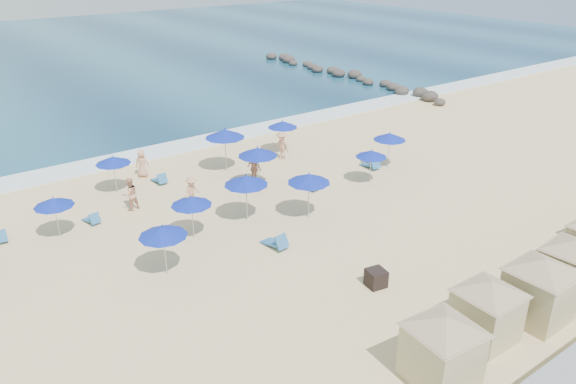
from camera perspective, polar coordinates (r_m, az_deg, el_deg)
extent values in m
plane|color=beige|center=(26.66, 2.86, -4.61)|extent=(160.00, 160.00, 0.00)
cube|color=navy|center=(75.60, -25.14, 12.11)|extent=(160.00, 80.00, 0.06)
cube|color=white|center=(38.83, -11.77, 4.37)|extent=(160.00, 2.50, 0.08)
ellipsoid|color=#2D2725|center=(50.28, 15.16, 8.80)|extent=(1.00, 1.00, 0.65)
ellipsoid|color=#2D2725|center=(51.52, 14.22, 9.41)|extent=(1.48, 1.48, 0.96)
ellipsoid|color=#2D2725|center=(52.81, 13.31, 9.82)|extent=(1.40, 1.40, 0.91)
ellipsoid|color=#2D2725|center=(53.16, 11.47, 10.05)|extent=(1.32, 1.32, 0.86)
ellipsoid|color=#2D2725|center=(54.49, 10.65, 10.42)|extent=(1.24, 1.24, 0.81)
ellipsoid|color=#2D2725|center=(55.83, 9.87, 10.78)|extent=(1.16, 1.16, 0.75)
ellipsoid|color=#2D2725|center=(56.28, 8.15, 10.97)|extent=(1.08, 1.08, 0.70)
ellipsoid|color=#2D2725|center=(57.66, 7.44, 11.30)|extent=(1.00, 1.00, 0.65)
ellipsoid|color=#2D2725|center=(59.01, 6.78, 11.76)|extent=(1.48, 1.48, 0.96)
ellipsoid|color=#2D2725|center=(59.54, 5.17, 11.91)|extent=(1.40, 1.40, 0.91)
ellipsoid|color=#2D2725|center=(60.96, 4.56, 12.20)|extent=(1.32, 1.32, 0.86)
ellipsoid|color=#2D2725|center=(61.55, 3.03, 12.33)|extent=(1.24, 1.24, 0.81)
ellipsoid|color=#2D2725|center=(62.99, 2.49, 12.59)|extent=(1.16, 1.16, 0.75)
ellipsoid|color=#2D2725|center=(64.44, 1.97, 12.84)|extent=(1.08, 1.08, 0.70)
ellipsoid|color=#2D2725|center=(65.10, 0.54, 12.95)|extent=(1.00, 1.00, 0.65)
ellipsoid|color=#2D2725|center=(66.54, 0.08, 13.30)|extent=(1.48, 1.48, 0.96)
ellipsoid|color=#2D2725|center=(68.01, -0.36, 13.52)|extent=(1.40, 1.40, 0.91)
ellipsoid|color=#2D2725|center=(68.74, -1.71, 13.60)|extent=(1.32, 1.32, 0.86)
cube|color=black|center=(23.18, 8.93, -8.63)|extent=(0.85, 0.85, 0.73)
cube|color=tan|center=(18.87, 15.32, -15.68)|extent=(2.09, 2.09, 1.93)
cube|color=#9E8466|center=(18.28, 15.65, -13.34)|extent=(2.19, 2.19, 0.08)
pyramid|color=#9E8466|center=(18.00, 15.83, -12.11)|extent=(4.22, 4.22, 0.48)
cube|color=tan|center=(21.03, 19.45, -11.78)|extent=(1.89, 1.89, 1.87)
cube|color=#9E8466|center=(20.52, 19.81, -9.66)|extent=(1.99, 1.99, 0.07)
pyramid|color=#9E8466|center=(20.28, 20.00, -8.55)|extent=(4.09, 4.09, 0.47)
cube|color=tan|center=(22.69, 24.07, -9.53)|extent=(2.07, 2.07, 2.02)
cube|color=#9E8466|center=(22.18, 24.50, -7.34)|extent=(2.18, 2.18, 0.08)
pyramid|color=#9E8466|center=(21.94, 24.72, -6.21)|extent=(4.42, 4.42, 0.50)
cube|color=tan|center=(24.68, 26.82, -7.33)|extent=(2.13, 2.13, 1.97)
cube|color=#9E8466|center=(24.23, 27.25, -5.33)|extent=(2.24, 2.24, 0.08)
cylinder|color=#A5A8AD|center=(28.41, -22.40, -2.76)|extent=(0.04, 0.04, 1.66)
cone|color=#0D2195|center=(28.01, -22.72, -0.95)|extent=(1.84, 1.84, 0.39)
sphere|color=#0D2195|center=(27.92, -22.79, -0.50)|extent=(0.07, 0.07, 0.07)
cylinder|color=#A5A8AD|center=(23.96, -12.38, -6.22)|extent=(0.05, 0.05, 1.84)
cone|color=#0D2195|center=(23.44, -12.61, -3.92)|extent=(2.03, 2.03, 0.43)
sphere|color=#0D2195|center=(23.32, -12.67, -3.34)|extent=(0.08, 0.08, 0.08)
cylinder|color=#A5A8AD|center=(32.46, -17.14, 1.41)|extent=(0.05, 0.05, 1.74)
cone|color=#0D2195|center=(32.10, -17.37, 3.11)|extent=(1.93, 1.93, 0.41)
sphere|color=#0D2195|center=(32.01, -17.42, 3.54)|extent=(0.07, 0.07, 0.07)
cylinder|color=#A5A8AD|center=(27.88, -4.22, -1.02)|extent=(0.05, 0.05, 1.98)
cone|color=#0D2195|center=(27.41, -4.29, 1.20)|extent=(2.19, 2.19, 0.47)
sphere|color=#0D2195|center=(27.30, -4.31, 1.75)|extent=(0.08, 0.08, 0.08)
cylinder|color=#A5A8AD|center=(28.14, 2.10, -0.76)|extent=(0.05, 0.05, 1.95)
cone|color=#0D2195|center=(27.68, 2.14, 1.41)|extent=(2.15, 2.15, 0.46)
sphere|color=#0D2195|center=(27.57, 2.15, 1.95)|extent=(0.08, 0.08, 0.08)
cylinder|color=#A5A8AD|center=(34.20, -6.34, 3.90)|extent=(0.06, 0.06, 2.16)
cone|color=#0D2195|center=(33.79, -6.44, 5.94)|extent=(2.39, 2.39, 0.51)
sphere|color=#0D2195|center=(33.69, -6.46, 6.44)|extent=(0.09, 0.09, 0.09)
cylinder|color=#A5A8AD|center=(31.51, -3.06, 2.07)|extent=(0.05, 0.05, 2.00)
cone|color=#0D2195|center=(31.09, -3.11, 4.10)|extent=(2.21, 2.21, 0.47)
sphere|color=#0D2195|center=(30.99, -3.12, 4.60)|extent=(0.08, 0.08, 0.08)
cylinder|color=#A5A8AD|center=(37.09, -0.55, 5.34)|extent=(0.05, 0.05, 1.78)
cone|color=#0D2195|center=(36.76, -0.55, 6.90)|extent=(1.97, 1.97, 0.42)
sphere|color=#0D2195|center=(36.69, -0.56, 7.28)|extent=(0.07, 0.07, 0.07)
cylinder|color=#A5A8AD|center=(35.17, 10.17, 3.93)|extent=(0.05, 0.05, 1.81)
cone|color=#0D2195|center=(34.82, 10.30, 5.58)|extent=(2.00, 2.00, 0.43)
sphere|color=#0D2195|center=(34.74, 10.33, 5.99)|extent=(0.08, 0.08, 0.08)
cylinder|color=#A5A8AD|center=(32.64, 8.36, 2.28)|extent=(0.04, 0.04, 1.63)
cone|color=#0D2195|center=(32.30, 8.47, 3.88)|extent=(1.81, 1.81, 0.39)
sphere|color=#0D2195|center=(32.22, 8.49, 4.27)|extent=(0.07, 0.07, 0.07)
cylinder|color=#A5A8AD|center=(26.60, -9.65, -2.91)|extent=(0.05, 0.05, 1.73)
cone|color=#0D2195|center=(26.16, -9.80, -0.91)|extent=(1.91, 1.91, 0.41)
sphere|color=#0D2195|center=(26.05, -9.84, -0.41)|extent=(0.07, 0.07, 0.07)
cube|color=#296397|center=(29.62, -27.20, -4.03)|extent=(0.68, 1.24, 0.33)
cube|color=#296397|center=(29.07, -27.20, -4.02)|extent=(0.59, 0.38, 0.58)
cube|color=#296397|center=(29.63, -19.40, -2.65)|extent=(0.69, 1.15, 0.30)
cube|color=#296397|center=(29.17, -19.03, -2.55)|extent=(0.55, 0.38, 0.52)
cube|color=#296397|center=(33.43, -13.00, 1.22)|extent=(0.60, 1.19, 0.32)
cube|color=#296397|center=(32.93, -12.65, 1.35)|extent=(0.56, 0.34, 0.57)
cube|color=#296397|center=(25.81, -1.45, -5.16)|extent=(0.75, 1.38, 0.37)
cube|color=#296397|center=(25.31, -0.63, -5.09)|extent=(0.66, 0.42, 0.64)
cube|color=#296397|center=(31.70, 2.14, 0.55)|extent=(0.65, 1.16, 0.30)
cube|color=#296397|center=(31.32, 2.75, 0.68)|extent=(0.55, 0.36, 0.53)
cube|color=#296397|center=(35.12, 8.28, 2.76)|extent=(0.71, 1.35, 0.36)
cube|color=#296397|center=(34.64, 8.90, 2.88)|extent=(0.64, 0.40, 0.64)
imported|color=tan|center=(30.09, -15.75, -0.20)|extent=(0.94, 0.78, 1.76)
imported|color=tan|center=(32.32, -3.43, 2.41)|extent=(0.64, 1.10, 1.77)
imported|color=tan|center=(35.93, -0.67, 4.75)|extent=(0.95, 1.31, 1.82)
imported|color=tan|center=(34.26, -14.61, 2.82)|extent=(0.96, 0.92, 1.65)
imported|color=tan|center=(29.89, -9.73, 0.08)|extent=(1.18, 0.91, 1.61)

